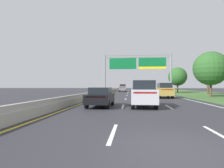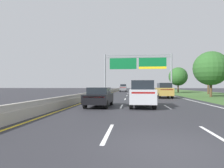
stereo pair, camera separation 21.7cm
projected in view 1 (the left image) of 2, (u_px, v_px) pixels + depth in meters
ground_plane at (136, 94)px, 40.12m from camera, size 220.00×220.00×0.00m
lane_striping at (137, 94)px, 39.67m from camera, size 11.96×106.00×0.01m
grass_verge_right at (206, 94)px, 38.79m from camera, size 14.00×110.00×0.02m
median_barrier_concrete at (105, 92)px, 40.76m from camera, size 0.60×110.00×0.85m
overhead_sign_gantry at (137, 65)px, 43.02m from camera, size 15.06×0.42×8.82m
pickup_truck_grey at (123, 88)px, 57.87m from camera, size 2.09×5.43×2.20m
car_black_left_lane_sedan at (101, 97)px, 15.76m from camera, size 1.90×4.43×1.57m
car_gold_right_lane_suv at (164, 90)px, 27.28m from camera, size 1.94×4.72×2.11m
car_silver_centre_lane_suv at (143, 93)px, 15.55m from camera, size 1.92×4.71×2.11m
roadside_tree_mid at (211, 68)px, 29.53m from camera, size 5.17×5.17×6.96m
roadside_tree_far at (208, 75)px, 39.42m from camera, size 3.35×3.35×5.59m
roadside_tree_distant at (178, 77)px, 50.36m from camera, size 4.79×4.79×6.55m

